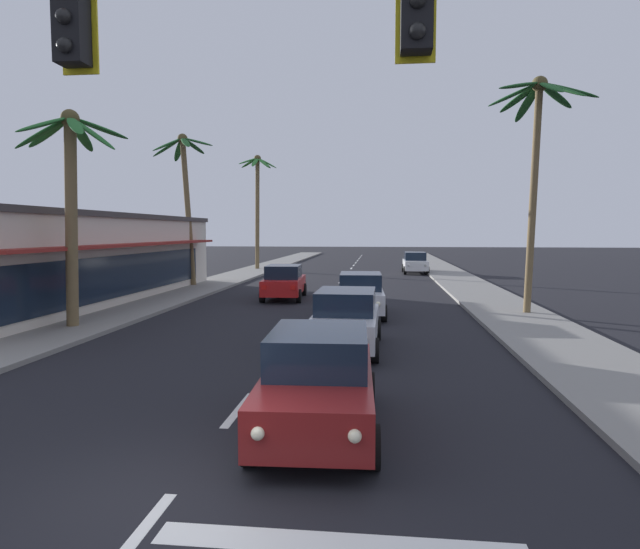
# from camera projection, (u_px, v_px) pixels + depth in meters

# --- Properties ---
(ground_plane) EXTENTS (220.00, 220.00, 0.00)m
(ground_plane) POSITION_uv_depth(u_px,v_px,m) (163.00, 504.00, 6.63)
(ground_plane) COLOR black
(sidewalk_right) EXTENTS (3.20, 110.00, 0.14)m
(sidewalk_right) POSITION_uv_depth(u_px,v_px,m) (490.00, 301.00, 25.56)
(sidewalk_right) COLOR gray
(sidewalk_right) RESTS_ON ground
(sidewalk_left) EXTENTS (3.20, 110.00, 0.14)m
(sidewalk_left) POSITION_uv_depth(u_px,v_px,m) (173.00, 296.00, 27.30)
(sidewalk_left) COLOR gray
(sidewalk_left) RESTS_ON ground
(lane_markings) EXTENTS (4.28, 88.28, 0.01)m
(lane_markings) POSITION_uv_depth(u_px,v_px,m) (335.00, 300.00, 26.18)
(lane_markings) COLOR silver
(lane_markings) RESTS_ON ground
(traffic_signal_mast) EXTENTS (11.25, 0.41, 6.86)m
(traffic_signal_mast) POSITION_uv_depth(u_px,v_px,m) (427.00, 68.00, 5.53)
(traffic_signal_mast) COLOR #2D2D33
(traffic_signal_mast) RESTS_ON ground
(sedan_lead_at_stop_bar) EXTENTS (2.09, 4.50, 1.68)m
(sedan_lead_at_stop_bar) POSITION_uv_depth(u_px,v_px,m) (319.00, 380.00, 9.06)
(sedan_lead_at_stop_bar) COLOR maroon
(sedan_lead_at_stop_bar) RESTS_ON ground
(sedan_third_in_queue) EXTENTS (2.00, 4.47, 1.68)m
(sedan_third_in_queue) POSITION_uv_depth(u_px,v_px,m) (346.00, 320.00, 15.25)
(sedan_third_in_queue) COLOR silver
(sedan_third_in_queue) RESTS_ON ground
(sedan_fifth_in_queue) EXTENTS (2.08, 4.50, 1.68)m
(sedan_fifth_in_queue) POSITION_uv_depth(u_px,v_px,m) (360.00, 294.00, 21.42)
(sedan_fifth_in_queue) COLOR silver
(sedan_fifth_in_queue) RESTS_ON ground
(sedan_oncoming_far) EXTENTS (2.14, 4.52, 1.68)m
(sedan_oncoming_far) POSITION_uv_depth(u_px,v_px,m) (284.00, 282.00, 26.65)
(sedan_oncoming_far) COLOR red
(sedan_oncoming_far) RESTS_ON ground
(sedan_parked_nearest_kerb) EXTENTS (1.97, 4.46, 1.68)m
(sedan_parked_nearest_kerb) POSITION_uv_depth(u_px,v_px,m) (415.00, 263.00, 42.98)
(sedan_parked_nearest_kerb) COLOR silver
(sedan_parked_nearest_kerb) RESTS_ON ground
(palm_left_second) EXTENTS (3.57, 3.68, 7.34)m
(palm_left_second) POSITION_uv_depth(u_px,v_px,m) (71.00, 179.00, 17.95)
(palm_left_second) COLOR brown
(palm_left_second) RESTS_ON ground
(palm_left_third) EXTENTS (3.86, 3.74, 9.07)m
(palm_left_third) POSITION_uv_depth(u_px,v_px,m) (185.00, 179.00, 32.00)
(palm_left_third) COLOR brown
(palm_left_third) RESTS_ON ground
(palm_left_farthest) EXTENTS (3.32, 3.41, 9.76)m
(palm_left_farthest) POSITION_uv_depth(u_px,v_px,m) (258.00, 191.00, 45.88)
(palm_left_farthest) COLOR brown
(palm_left_farthest) RESTS_ON ground
(palm_right_second) EXTENTS (4.19, 4.04, 9.26)m
(palm_right_second) POSITION_uv_depth(u_px,v_px,m) (537.00, 133.00, 20.81)
(palm_right_second) COLOR brown
(palm_right_second) RESTS_ON ground
(storefront_strip_left) EXTENTS (8.56, 22.05, 4.16)m
(storefront_strip_left) POSITION_uv_depth(u_px,v_px,m) (51.00, 259.00, 24.78)
(storefront_strip_left) COLOR beige
(storefront_strip_left) RESTS_ON ground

